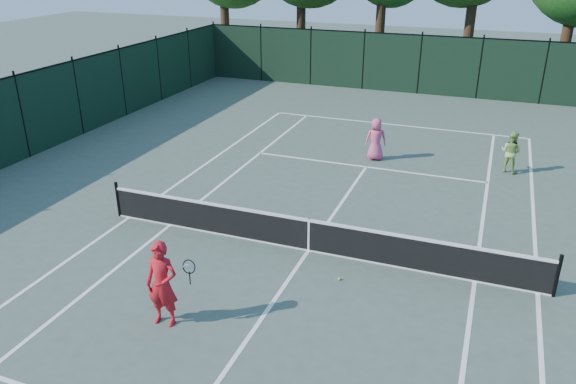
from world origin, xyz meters
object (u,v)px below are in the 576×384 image
(player_green, at_px, (511,152))
(player_pink, at_px, (376,139))
(coach, at_px, (162,284))
(loose_ball_midcourt, at_px, (339,279))

(player_green, bearing_deg, player_pink, 29.27)
(coach, height_order, loose_ball_midcourt, coach)
(player_pink, distance_m, player_green, 4.63)
(loose_ball_midcourt, bearing_deg, player_green, 67.72)
(coach, distance_m, loose_ball_midcourt, 4.19)
(player_green, distance_m, loose_ball_midcourt, 9.49)
(player_pink, relative_size, player_green, 1.07)
(player_green, bearing_deg, coach, 84.70)
(coach, xyz_separation_m, player_green, (6.53, 11.60, -0.21))
(coach, relative_size, loose_ball_midcourt, 27.57)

